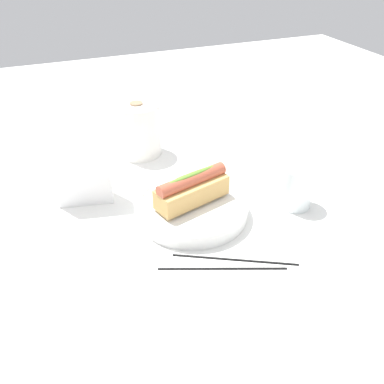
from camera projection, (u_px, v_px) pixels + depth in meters
ground_plane at (187, 220)px, 0.84m from camera, size 2.40×2.40×0.00m
serving_bowl at (192, 207)px, 0.84m from camera, size 0.23×0.23×0.04m
hotdog_front at (192, 189)px, 0.82m from camera, size 0.16×0.09×0.06m
water_glass at (296, 189)px, 0.86m from camera, size 0.07×0.07×0.09m
paper_towel_roll at (138, 129)px, 1.04m from camera, size 0.11×0.11×0.13m
napkin_box at (82, 169)px, 0.86m from camera, size 0.12×0.07×0.15m
chopstick_near at (235, 259)px, 0.74m from camera, size 0.20×0.11×0.01m
chopstick_far at (222, 268)px, 0.72m from camera, size 0.21×0.09×0.01m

